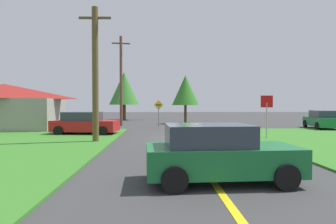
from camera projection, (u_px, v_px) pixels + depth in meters
ground_plane at (182, 138)px, 19.11m from camera, size 120.00×120.00×0.00m
lane_stripe_center at (199, 162)px, 11.12m from camera, size 0.20×14.00×0.01m
stop_sign at (267, 109)px, 18.08m from camera, size 0.73×0.10×2.71m
car_on_crossroad at (323, 120)px, 25.70m from camera, size 2.72×4.86×1.62m
parked_car_near_building at (85, 123)px, 20.97m from camera, size 4.73×2.53×1.62m
car_behind_on_main_road at (218, 154)px, 8.22m from camera, size 4.26×2.25×1.62m
utility_pole_near at (95, 74)px, 16.62m from camera, size 1.80×0.35×7.63m
utility_pole_mid at (121, 80)px, 29.47m from camera, size 1.80×0.38×8.94m
direction_sign at (159, 110)px, 27.48m from camera, size 0.91×0.08×2.54m
oak_tree_left at (185, 90)px, 32.61m from camera, size 3.00×3.00×5.36m
pine_tree_center at (124, 88)px, 40.20m from camera, size 4.05×4.05×6.54m
barn at (5, 107)px, 25.38m from camera, size 9.44×7.95×3.92m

